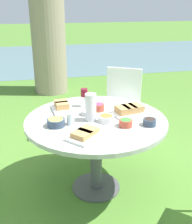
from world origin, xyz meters
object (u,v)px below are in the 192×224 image
Objects in this scene: water_pitcher at (91,107)px; chair_near_left at (122,99)px; handbag at (50,129)px; dining_table at (96,129)px; wine_glass at (84,94)px.

chair_near_left is at bearing 59.52° from water_pitcher.
chair_near_left is 2.42× the size of handbag.
dining_table is at bearing -118.94° from chair_near_left.
wine_glass is at bearing 98.22° from dining_table.
water_pitcher is 1.40m from handbag.
wine_glass is (0.01, 0.34, 0.01)m from water_pitcher.
chair_near_left is at bearing 61.06° from dining_table.
dining_table is at bearing -72.54° from handbag.
dining_table is 1.13m from chair_near_left.
chair_near_left reaches higher than handbag.
chair_near_left reaches higher than dining_table.
chair_near_left is 1.00m from handbag.
dining_table is at bearing 27.78° from water_pitcher.
chair_near_left is at bearing -9.41° from handbag.
water_pitcher is (-0.05, -0.03, 0.22)m from dining_table.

